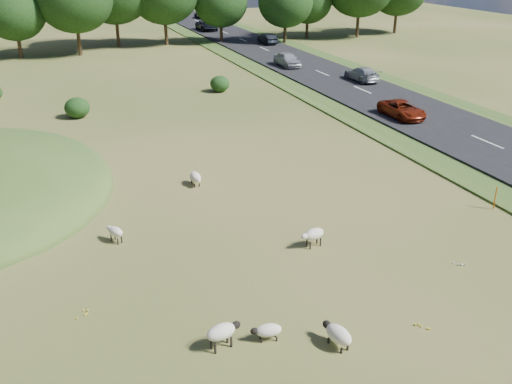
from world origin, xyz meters
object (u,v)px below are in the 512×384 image
(sheep_4, at_px, (268,330))
(car_6, at_px, (202,14))
(marker_post, at_px, (495,198))
(car_1, at_px, (362,74))
(car_2, at_px, (402,109))
(car_5, at_px, (207,25))
(sheep_2, at_px, (222,332))
(car_3, at_px, (287,59))
(sheep_3, at_px, (195,177))
(sheep_5, at_px, (338,334))
(sheep_0, at_px, (115,232))
(car_0, at_px, (267,38))
(sheep_1, at_px, (313,234))

(sheep_4, relative_size, car_6, 0.24)
(sheep_4, bearing_deg, marker_post, -148.56)
(car_1, height_order, car_2, car_1)
(car_5, bearing_deg, car_1, -84.55)
(sheep_2, relative_size, car_3, 0.30)
(sheep_3, height_order, car_2, car_2)
(sheep_5, height_order, car_3, car_3)
(sheep_0, distance_m, car_0, 55.58)
(sheep_3, height_order, car_0, car_0)
(sheep_3, bearing_deg, sheep_0, -46.24)
(sheep_5, distance_m, car_5, 76.08)
(sheep_0, relative_size, car_5, 0.20)
(sheep_4, relative_size, sheep_5, 0.82)
(sheep_4, height_order, car_2, car_2)
(sheep_0, bearing_deg, marker_post, -128.34)
(car_3, distance_m, car_6, 46.84)
(car_0, relative_size, car_5, 0.77)
(car_1, bearing_deg, car_2, 72.83)
(sheep_2, xyz_separation_m, sheep_3, (2.90, 13.82, -0.17))
(sheep_3, relative_size, car_0, 0.31)
(sheep_2, xyz_separation_m, car_0, (24.75, 57.31, 0.29))
(sheep_1, bearing_deg, sheep_3, -83.72)
(car_2, distance_m, car_3, 21.47)
(sheep_2, distance_m, sheep_4, 1.57)
(sheep_5, relative_size, car_2, 0.31)
(car_6, bearing_deg, car_5, 76.64)
(car_5, bearing_deg, sheep_5, -103.20)
(car_0, distance_m, car_2, 36.85)
(car_2, bearing_deg, car_1, 72.83)
(car_2, bearing_deg, car_3, 90.00)
(car_2, height_order, car_5, car_5)
(marker_post, bearing_deg, sheep_5, -151.88)
(car_1, bearing_deg, car_0, -90.00)
(sheep_0, xyz_separation_m, sheep_1, (8.04, -3.55, 0.09))
(sheep_0, bearing_deg, car_0, -57.15)
(sheep_4, height_order, sheep_5, sheep_5)
(sheep_1, distance_m, car_6, 85.77)
(sheep_0, height_order, car_3, car_3)
(sheep_2, distance_m, car_0, 62.42)
(marker_post, height_order, car_1, car_1)
(sheep_0, bearing_deg, sheep_4, 174.70)
(marker_post, relative_size, car_0, 0.29)
(car_3, bearing_deg, sheep_5, -111.81)
(car_0, distance_m, car_1, 24.35)
(sheep_4, xyz_separation_m, car_2, (19.41, 20.82, 0.47))
(sheep_1, relative_size, sheep_3, 0.97)
(sheep_4, bearing_deg, car_3, -104.18)
(marker_post, xyz_separation_m, car_3, (4.86, 36.71, 0.40))
(sheep_2, distance_m, car_6, 92.19)
(sheep_4, distance_m, car_0, 61.98)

